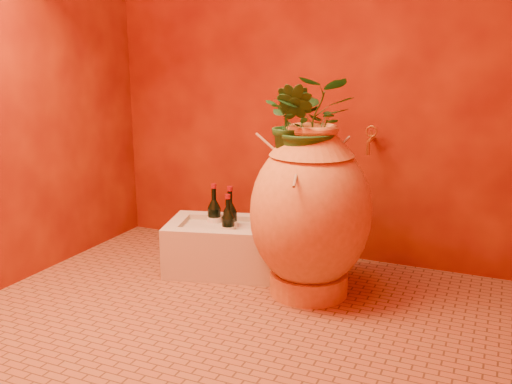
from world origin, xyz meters
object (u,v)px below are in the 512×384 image
at_px(stone_basin, 223,247).
at_px(wine_bottle_c, 230,223).
at_px(wine_bottle_a, 214,219).
at_px(wine_bottle_b, 228,228).
at_px(amphora, 310,212).
at_px(wall_tap, 371,138).

relative_size(stone_basin, wine_bottle_c, 2.08).
relative_size(stone_basin, wine_bottle_a, 2.13).
height_order(wine_bottle_b, wine_bottle_c, wine_bottle_c).
bearing_deg(wine_bottle_b, amphora, -8.64).
bearing_deg(wine_bottle_c, wine_bottle_a, 160.36).
bearing_deg(stone_basin, wine_bottle_a, 140.40).
xyz_separation_m(wine_bottle_a, wine_bottle_b, (0.14, -0.10, -0.01)).
bearing_deg(amphora, stone_basin, 169.14).
bearing_deg(wine_bottle_b, wall_tap, 33.34).
relative_size(amphora, wall_tap, 5.61).
xyz_separation_m(amphora, wall_tap, (0.17, 0.51, 0.31)).
xyz_separation_m(wine_bottle_a, wall_tap, (0.80, 0.33, 0.47)).
height_order(stone_basin, wall_tap, wall_tap).
xyz_separation_m(amphora, wine_bottle_b, (-0.49, 0.07, -0.17)).
relative_size(stone_basin, wine_bottle_b, 2.29).
bearing_deg(wine_bottle_a, wine_bottle_b, -36.28).
height_order(wine_bottle_b, wall_tap, wall_tap).
distance_m(stone_basin, wine_bottle_a, 0.18).
height_order(wine_bottle_c, wall_tap, wall_tap).
distance_m(wine_bottle_b, wine_bottle_c, 0.06).
bearing_deg(wine_bottle_a, wall_tap, 22.59).
height_order(stone_basin, wine_bottle_c, wine_bottle_c).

